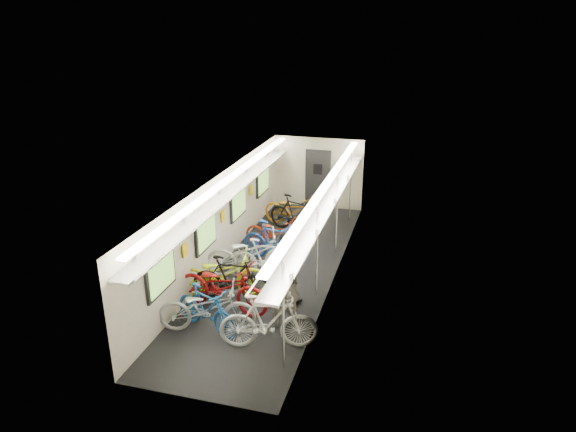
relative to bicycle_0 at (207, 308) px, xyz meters
The scene contains 16 objects.
train_car_shell 3.92m from the bicycle_0, 86.65° to the left, with size 10.00×10.00×10.00m.
bicycle_0 is the anchor object (origin of this frame).
bicycle_1 0.03m from the bicycle_0, 123.15° to the right, with size 0.47×1.66×1.00m, color #1B59A5.
bicycle_2 0.84m from the bicycle_0, 90.01° to the left, with size 0.77×2.20×1.15m, color maroon.
bicycle_3 1.27m from the bicycle_0, 88.28° to the left, with size 0.52×1.83×1.10m, color black.
bicycle_4 1.45m from the bicycle_0, 100.02° to the left, with size 0.73×2.09×1.10m, color #E1F316.
bicycle_5 2.61m from the bicycle_0, 80.63° to the left, with size 0.48×1.69×1.02m, color white.
bicycle_6 2.57m from the bicycle_0, 89.04° to the left, with size 0.77×2.20×1.16m, color silver.
bicycle_7 3.44m from the bicycle_0, 83.58° to the left, with size 0.53×1.89×1.14m, color navy.
bicycle_8 4.25m from the bicycle_0, 87.70° to the left, with size 0.63×1.82×0.96m, color maroon.
bicycle_9 5.63m from the bicycle_0, 85.69° to the left, with size 0.54×1.90×1.14m, color black.
bicycle_10 5.95m from the bicycle_0, 87.57° to the left, with size 0.72×2.07×1.09m, color orange.
bicycle_11 1.41m from the bicycle_0, ahead, with size 0.54×1.92×1.15m, color silver.
passenger_near 1.62m from the bicycle_0, 23.63° to the left, with size 0.69×0.45×1.89m, color gray.
passenger_mid 2.02m from the bicycle_0, 53.02° to the left, with size 0.82×0.64×1.68m, color black.
backpack 2.30m from the bicycle_0, 46.63° to the left, with size 0.26×0.14×0.38m, color #AF1911.
Camera 1 is at (3.39, -11.33, 5.95)m, focal length 32.00 mm.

